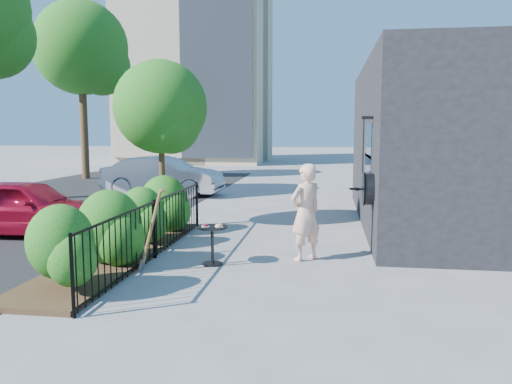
% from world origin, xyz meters
% --- Properties ---
extents(ground, '(120.00, 120.00, 0.00)m').
position_xyz_m(ground, '(0.00, 0.00, 0.00)').
color(ground, gray).
rests_on(ground, ground).
extents(shop_building, '(6.22, 9.00, 4.00)m').
position_xyz_m(shop_building, '(5.50, 4.50, 2.00)').
color(shop_building, black).
rests_on(shop_building, ground).
extents(fence, '(0.05, 6.05, 1.10)m').
position_xyz_m(fence, '(-1.50, 0.00, 0.56)').
color(fence, black).
rests_on(fence, ground).
extents(planting_bed, '(1.30, 6.00, 0.08)m').
position_xyz_m(planting_bed, '(-2.20, 0.00, 0.04)').
color(planting_bed, '#382616').
rests_on(planting_bed, ground).
extents(shrubs, '(1.10, 5.60, 1.24)m').
position_xyz_m(shrubs, '(-2.10, 0.10, 0.70)').
color(shrubs, '#155A14').
rests_on(shrubs, ground).
extents(patio_tree, '(2.20, 2.20, 3.94)m').
position_xyz_m(patio_tree, '(-2.24, 2.76, 2.76)').
color(patio_tree, '#3F2B19').
rests_on(patio_tree, ground).
extents(street_tree_far, '(4.40, 4.40, 8.28)m').
position_xyz_m(street_tree_far, '(-9.94, 13.96, 5.92)').
color(street_tree_far, '#3F2B19').
rests_on(street_tree_far, ground).
extents(cafe_table, '(0.54, 0.54, 0.73)m').
position_xyz_m(cafe_table, '(-0.35, -0.28, 0.47)').
color(cafe_table, black).
rests_on(cafe_table, ground).
extents(woman, '(0.76, 0.74, 1.77)m').
position_xyz_m(woman, '(1.26, 0.27, 0.88)').
color(woman, '#EBB398').
rests_on(woman, ground).
extents(shovel, '(0.49, 0.19, 1.45)m').
position_xyz_m(shovel, '(-1.26, -0.91, 0.64)').
color(shovel, brown).
rests_on(shovel, ground).
extents(car_red, '(3.82, 1.66, 1.28)m').
position_xyz_m(car_red, '(-5.08, 1.53, 0.64)').
color(car_red, '#A60D28').
rests_on(car_red, ground).
extents(car_silver, '(4.38, 1.74, 1.42)m').
position_xyz_m(car_silver, '(-4.26, 8.62, 0.71)').
color(car_silver, '#AEAFB3').
rests_on(car_silver, ground).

